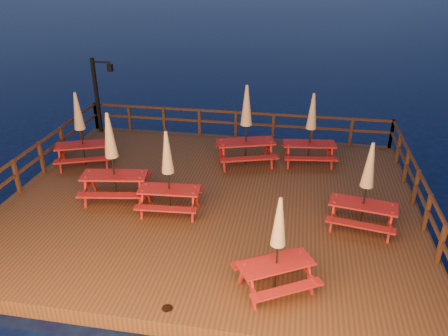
# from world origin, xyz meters

# --- Properties ---
(ground) EXTENTS (500.00, 500.00, 0.00)m
(ground) POSITION_xyz_m (0.00, 0.00, 0.00)
(ground) COLOR black
(ground) RESTS_ON ground
(deck) EXTENTS (12.00, 10.00, 0.40)m
(deck) POSITION_xyz_m (0.00, 0.00, 0.20)
(deck) COLOR #422C15
(deck) RESTS_ON ground
(deck_piles) EXTENTS (11.44, 9.44, 1.40)m
(deck_piles) POSITION_xyz_m (0.00, 0.00, -0.30)
(deck_piles) COLOR #3B1F13
(deck_piles) RESTS_ON ground
(railing) EXTENTS (11.80, 9.75, 1.10)m
(railing) POSITION_xyz_m (0.00, 1.78, 1.16)
(railing) COLOR #3B1F13
(railing) RESTS_ON deck
(lamp_post) EXTENTS (0.85, 0.18, 3.00)m
(lamp_post) POSITION_xyz_m (-5.39, 4.55, 2.20)
(lamp_post) COLOR black
(lamp_post) RESTS_ON deck
(picnic_table_0) EXTENTS (2.21, 2.03, 2.58)m
(picnic_table_0) POSITION_xyz_m (-4.75, 1.48, 1.74)
(picnic_table_0) COLOR maroon
(picnic_table_0) RESTS_ON deck
(picnic_table_1) EXTENTS (1.94, 1.69, 2.45)m
(picnic_table_1) POSITION_xyz_m (4.21, -0.86, 1.67)
(picnic_table_1) COLOR maroon
(picnic_table_1) RESTS_ON deck
(picnic_table_2) EXTENTS (1.79, 1.51, 2.43)m
(picnic_table_2) POSITION_xyz_m (-0.99, -0.95, 1.66)
(picnic_table_2) COLOR maroon
(picnic_table_2) RESTS_ON deck
(picnic_table_3) EXTENTS (2.10, 1.82, 2.69)m
(picnic_table_3) POSITION_xyz_m (-2.77, -0.54, 1.80)
(picnic_table_3) COLOR maroon
(picnic_table_3) RESTS_ON deck
(picnic_table_4) EXTENTS (2.03, 1.93, 2.28)m
(picnic_table_4) POSITION_xyz_m (2.14, -3.61, 1.58)
(picnic_table_4) COLOR maroon
(picnic_table_4) RESTS_ON deck
(picnic_table_5) EXTENTS (1.93, 1.66, 2.51)m
(picnic_table_5) POSITION_xyz_m (2.83, 2.95, 1.71)
(picnic_table_5) COLOR maroon
(picnic_table_5) RESTS_ON deck
(picnic_table_6) EXTENTS (2.36, 2.14, 2.79)m
(picnic_table_6) POSITION_xyz_m (0.68, 2.54, 1.85)
(picnic_table_6) COLOR maroon
(picnic_table_6) RESTS_ON deck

